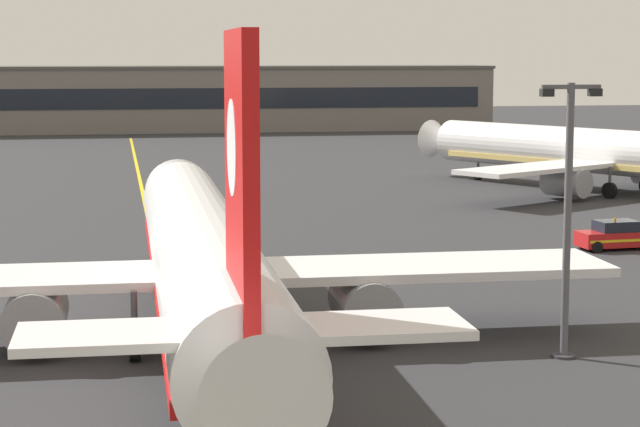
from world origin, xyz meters
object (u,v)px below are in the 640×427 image
(airliner_foreground, at_px, (203,258))
(safety_cone_by_nose_gear, at_px, (203,262))
(service_car_third, at_px, (615,236))
(airliner_background, at_px, (611,154))
(apron_lamp_post, at_px, (568,214))

(airliner_foreground, xyz_separation_m, safety_cone_by_nose_gear, (1.22, 17.03, -3.11))
(safety_cone_by_nose_gear, bearing_deg, service_car_third, 3.74)
(airliner_background, height_order, safety_cone_by_nose_gear, airliner_background)
(airliner_background, xyz_separation_m, safety_cone_by_nose_gear, (-33.97, -26.77, -2.91))
(airliner_foreground, height_order, airliner_background, airliner_foreground)
(service_car_third, bearing_deg, airliner_background, 67.33)
(airliner_background, bearing_deg, safety_cone_by_nose_gear, -141.76)
(airliner_background, distance_m, service_car_third, 27.46)
(apron_lamp_post, distance_m, safety_cone_by_nose_gear, 24.55)
(airliner_background, height_order, apron_lamp_post, airliner_background)
(service_car_third, bearing_deg, safety_cone_by_nose_gear, -176.26)
(airliner_background, xyz_separation_m, service_car_third, (-10.54, -25.24, -2.40))
(apron_lamp_post, bearing_deg, service_car_third, 62.44)
(airliner_foreground, xyz_separation_m, apron_lamp_post, (12.89, -3.97, 1.92))
(apron_lamp_post, bearing_deg, airliner_background, 64.98)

